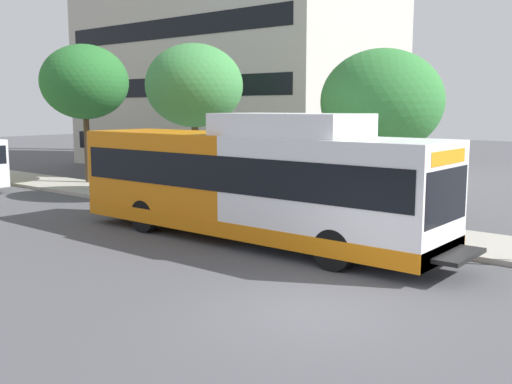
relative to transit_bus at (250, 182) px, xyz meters
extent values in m
plane|color=#4C4C51|center=(-3.70, 3.29, -1.70)|extent=(120.00, 120.00, 0.00)
cube|color=#A8A399|center=(3.30, 1.29, -1.63)|extent=(3.00, 56.00, 0.14)
cube|color=white|center=(0.00, -2.82, -0.02)|extent=(2.54, 5.80, 2.73)
cube|color=orange|center=(0.00, 2.98, -0.02)|extent=(2.54, 5.80, 2.73)
cube|color=orange|center=(0.00, 0.08, -1.16)|extent=(2.57, 11.60, 0.44)
cube|color=black|center=(0.00, 0.08, 0.35)|extent=(2.58, 11.25, 0.96)
cube|color=black|center=(0.00, -5.68, 0.15)|extent=(2.34, 0.10, 1.24)
cube|color=orange|center=(0.00, -5.69, 1.02)|extent=(1.90, 0.08, 0.32)
cube|color=white|center=(0.00, -1.37, 1.65)|extent=(2.16, 4.06, 0.60)
cube|color=black|center=(0.00, -6.07, -1.15)|extent=(1.78, 0.60, 0.10)
cylinder|color=black|center=(-1.13, -3.51, -1.20)|extent=(0.30, 1.00, 1.00)
cylinder|color=black|center=(1.13, -3.51, -1.20)|extent=(0.30, 1.00, 1.00)
cylinder|color=black|center=(-1.13, 3.27, -1.20)|extent=(0.30, 1.00, 1.00)
cylinder|color=black|center=(1.13, 3.27, -1.20)|extent=(0.30, 1.00, 1.00)
cylinder|color=#4C3823|center=(4.10, -1.92, -0.35)|extent=(0.28, 0.28, 2.42)
ellipsoid|color=#337A38|center=(4.10, -1.92, 2.29)|extent=(3.81, 3.81, 3.24)
cylinder|color=#4C3823|center=(4.49, 6.71, -0.04)|extent=(0.28, 0.28, 3.05)
ellipsoid|color=#3D8442|center=(4.49, 6.71, 2.97)|extent=(3.97, 3.97, 3.37)
cylinder|color=#4C3823|center=(4.40, 14.11, 0.08)|extent=(0.28, 0.28, 3.30)
ellipsoid|color=#286B2D|center=(4.40, 14.11, 3.31)|extent=(4.21, 4.21, 3.58)
cube|color=black|center=(16.43, 15.13, -0.06)|extent=(11.52, 17.74, 1.10)
cube|color=black|center=(16.43, 15.13, 3.24)|extent=(11.52, 17.74, 1.10)
cube|color=black|center=(16.43, 15.13, 6.53)|extent=(11.52, 17.74, 1.10)
cylinder|color=#B7B7BC|center=(21.02, 30.77, 1.86)|extent=(1.10, 1.10, 7.12)
cylinder|color=#B7B7BC|center=(21.02, 30.77, 8.98)|extent=(0.91, 0.91, 7.12)
camera|label=1|loc=(-12.73, -10.66, 2.11)|focal=41.43mm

